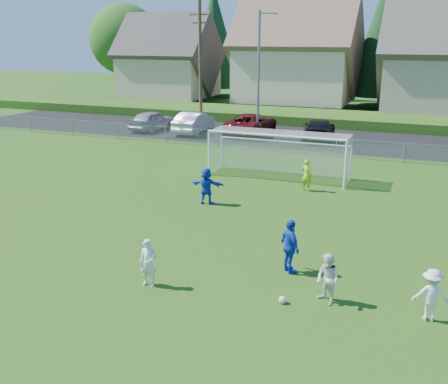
{
  "coord_description": "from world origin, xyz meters",
  "views": [
    {
      "loc": [
        7.32,
        -10.42,
        7.38
      ],
      "look_at": [
        0.0,
        8.0,
        1.4
      ],
      "focal_mm": 42.0,
      "sensor_mm": 36.0,
      "label": 1
    }
  ],
  "objects_px": {
    "player_blue_a": "(290,247)",
    "soccer_goal": "(280,147)",
    "car_c": "(251,124)",
    "car_d": "(319,129)",
    "soccer_ball": "(283,300)",
    "car_a": "(152,120)",
    "player_blue_b": "(207,186)",
    "goalkeeper": "(307,175)",
    "player_white_b": "(328,279)",
    "player_white_a": "(148,263)",
    "player_white_c": "(431,295)",
    "car_b": "(194,122)"
  },
  "relations": [
    {
      "from": "player_blue_a",
      "to": "soccer_goal",
      "type": "bearing_deg",
      "value": -25.16
    },
    {
      "from": "car_c",
      "to": "car_d",
      "type": "bearing_deg",
      "value": 179.8
    },
    {
      "from": "soccer_ball",
      "to": "car_c",
      "type": "bearing_deg",
      "value": 110.83
    },
    {
      "from": "car_a",
      "to": "car_c",
      "type": "distance_m",
      "value": 8.1
    },
    {
      "from": "player_blue_b",
      "to": "soccer_goal",
      "type": "bearing_deg",
      "value": -112.18
    },
    {
      "from": "car_c",
      "to": "soccer_goal",
      "type": "relative_size",
      "value": 0.79
    },
    {
      "from": "soccer_ball",
      "to": "goalkeeper",
      "type": "distance_m",
      "value": 11.56
    },
    {
      "from": "goalkeeper",
      "to": "player_white_b",
      "type": "bearing_deg",
      "value": 125.34
    },
    {
      "from": "player_white_a",
      "to": "player_blue_b",
      "type": "height_order",
      "value": "player_blue_b"
    },
    {
      "from": "goalkeeper",
      "to": "player_white_c",
      "type": "bearing_deg",
      "value": 137.82
    },
    {
      "from": "soccer_ball",
      "to": "soccer_goal",
      "type": "bearing_deg",
      "value": 106.33
    },
    {
      "from": "player_white_b",
      "to": "soccer_ball",
      "type": "bearing_deg",
      "value": -119.26
    },
    {
      "from": "player_blue_a",
      "to": "goalkeeper",
      "type": "bearing_deg",
      "value": -32.8
    },
    {
      "from": "car_a",
      "to": "soccer_ball",
      "type": "bearing_deg",
      "value": 133.5
    },
    {
      "from": "car_c",
      "to": "car_d",
      "type": "xyz_separation_m",
      "value": [
        5.26,
        -0.16,
        -0.06
      ]
    },
    {
      "from": "player_blue_b",
      "to": "goalkeeper",
      "type": "relative_size",
      "value": 1.05
    },
    {
      "from": "player_blue_a",
      "to": "soccer_goal",
      "type": "relative_size",
      "value": 0.24
    },
    {
      "from": "player_blue_a",
      "to": "car_d",
      "type": "xyz_separation_m",
      "value": [
        -3.77,
        22.46,
        -0.14
      ]
    },
    {
      "from": "goalkeeper",
      "to": "soccer_goal",
      "type": "height_order",
      "value": "soccer_goal"
    },
    {
      "from": "player_white_c",
      "to": "car_a",
      "type": "height_order",
      "value": "car_a"
    },
    {
      "from": "car_a",
      "to": "car_b",
      "type": "xyz_separation_m",
      "value": [
        3.67,
        0.08,
        0.04
      ]
    },
    {
      "from": "player_white_a",
      "to": "soccer_goal",
      "type": "relative_size",
      "value": 0.2
    },
    {
      "from": "car_d",
      "to": "player_blue_a",
      "type": "bearing_deg",
      "value": 92.52
    },
    {
      "from": "goalkeeper",
      "to": "car_c",
      "type": "height_order",
      "value": "car_c"
    },
    {
      "from": "soccer_ball",
      "to": "car_c",
      "type": "height_order",
      "value": "car_c"
    },
    {
      "from": "player_white_c",
      "to": "soccer_goal",
      "type": "height_order",
      "value": "soccer_goal"
    },
    {
      "from": "car_a",
      "to": "car_b",
      "type": "height_order",
      "value": "car_b"
    },
    {
      "from": "car_b",
      "to": "player_blue_a",
      "type": "bearing_deg",
      "value": 118.89
    },
    {
      "from": "car_c",
      "to": "car_d",
      "type": "relative_size",
      "value": 1.13
    },
    {
      "from": "goalkeeper",
      "to": "car_d",
      "type": "distance_m",
      "value": 13.33
    },
    {
      "from": "car_a",
      "to": "player_white_c",
      "type": "bearing_deg",
      "value": 139.87
    },
    {
      "from": "player_blue_b",
      "to": "car_d",
      "type": "relative_size",
      "value": 0.32
    },
    {
      "from": "goalkeeper",
      "to": "car_a",
      "type": "bearing_deg",
      "value": -19.15
    },
    {
      "from": "player_blue_b",
      "to": "car_c",
      "type": "distance_m",
      "value": 17.41
    },
    {
      "from": "player_white_a",
      "to": "soccer_goal",
      "type": "xyz_separation_m",
      "value": [
        0.18,
        13.81,
        0.87
      ]
    },
    {
      "from": "car_b",
      "to": "car_c",
      "type": "distance_m",
      "value": 4.46
    },
    {
      "from": "player_white_a",
      "to": "car_b",
      "type": "relative_size",
      "value": 0.3
    },
    {
      "from": "car_d",
      "to": "soccer_ball",
      "type": "bearing_deg",
      "value": 92.53
    },
    {
      "from": "player_white_c",
      "to": "car_d",
      "type": "xyz_separation_m",
      "value": [
        -8.02,
        23.93,
        0.02
      ]
    },
    {
      "from": "player_white_c",
      "to": "player_blue_a",
      "type": "height_order",
      "value": "player_blue_a"
    },
    {
      "from": "player_white_b",
      "to": "car_d",
      "type": "distance_m",
      "value": 24.59
    },
    {
      "from": "soccer_goal",
      "to": "car_b",
      "type": "bearing_deg",
      "value": 133.57
    },
    {
      "from": "player_blue_b",
      "to": "car_b",
      "type": "height_order",
      "value": "player_blue_b"
    },
    {
      "from": "goalkeeper",
      "to": "player_white_a",
      "type": "bearing_deg",
      "value": 99.05
    },
    {
      "from": "player_blue_b",
      "to": "car_d",
      "type": "height_order",
      "value": "player_blue_b"
    },
    {
      "from": "player_white_a",
      "to": "car_b",
      "type": "xyz_separation_m",
      "value": [
        -9.65,
        24.14,
        0.06
      ]
    },
    {
      "from": "car_b",
      "to": "soccer_goal",
      "type": "relative_size",
      "value": 0.67
    },
    {
      "from": "soccer_ball",
      "to": "soccer_goal",
      "type": "distance_m",
      "value": 14.02
    },
    {
      "from": "car_d",
      "to": "soccer_goal",
      "type": "xyz_separation_m",
      "value": [
        0.21,
        -11.14,
        0.87
      ]
    },
    {
      "from": "player_blue_a",
      "to": "car_b",
      "type": "height_order",
      "value": "player_blue_a"
    }
  ]
}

